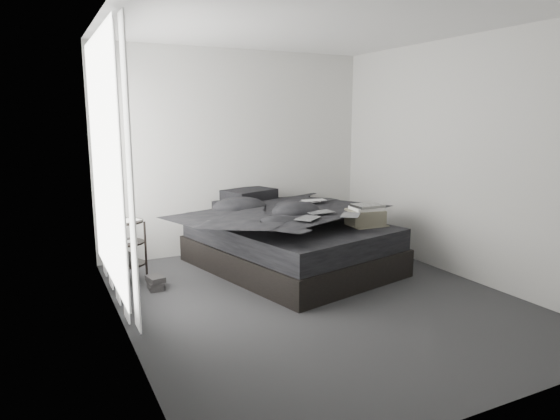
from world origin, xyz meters
name	(u,v)px	position (x,y,z in m)	size (l,w,h in m)	color
floor	(316,299)	(0.00, 0.00, 0.00)	(3.60, 4.20, 0.01)	#2C2D2F
ceiling	(320,20)	(0.00, 0.00, 2.60)	(3.60, 4.20, 0.01)	white
wall_back	(236,152)	(0.00, 2.10, 1.30)	(3.60, 0.01, 2.60)	silver
wall_front	(508,199)	(0.00, -2.10, 1.30)	(3.60, 0.01, 2.60)	silver
wall_left	(118,176)	(-1.80, 0.00, 1.30)	(0.01, 4.20, 2.60)	silver
wall_right	(460,159)	(1.80, 0.00, 1.30)	(0.01, 4.20, 2.60)	silver
window_left	(105,161)	(-1.78, 0.90, 1.35)	(0.02, 2.00, 2.30)	white
curtain_left	(111,168)	(-1.73, 0.90, 1.28)	(0.06, 2.12, 2.48)	white
bed	(290,255)	(0.24, 1.02, 0.15)	(1.69, 2.24, 0.30)	black
mattress	(290,233)	(0.24, 1.02, 0.42)	(1.63, 2.17, 0.24)	black
duvet	(294,212)	(0.26, 0.97, 0.67)	(1.65, 1.91, 0.26)	black
pillow_lower	(244,206)	(0.00, 1.85, 0.62)	(0.67, 0.46, 0.15)	black
pillow_upper	(249,195)	(0.08, 1.85, 0.77)	(0.63, 0.43, 0.14)	black
laptop	(314,195)	(0.63, 1.17, 0.82)	(0.36, 0.23, 0.03)	silver
comic_a	(308,210)	(0.11, 0.38, 0.81)	(0.28, 0.18, 0.01)	black
comic_b	(320,204)	(0.39, 0.61, 0.81)	(0.28, 0.18, 0.01)	black
comic_c	(351,206)	(0.60, 0.32, 0.82)	(0.28, 0.18, 0.01)	black
side_stand	(127,252)	(-1.56, 1.32, 0.33)	(0.36, 0.36, 0.67)	black
papers	(127,221)	(-1.55, 1.31, 0.67)	(0.26, 0.19, 0.01)	white
floor_books	(155,282)	(-1.35, 0.97, 0.07)	(0.15, 0.21, 0.15)	black
box_lower	(365,258)	(0.94, 0.51, 0.16)	(0.43, 0.33, 0.32)	black
box_mid	(366,235)	(0.95, 0.50, 0.44)	(0.40, 0.32, 0.24)	#615D4D
box_upper	(365,217)	(0.93, 0.51, 0.64)	(0.38, 0.31, 0.17)	#615D4D
art_book_white	(366,208)	(0.94, 0.51, 0.74)	(0.32, 0.26, 0.03)	silver
art_book_snake	(367,206)	(0.95, 0.50, 0.77)	(0.32, 0.25, 0.03)	silver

